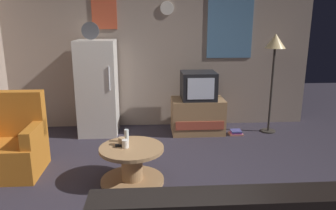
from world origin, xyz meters
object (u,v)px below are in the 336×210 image
object	(u,v)px
wine_glass	(127,136)
book_stack	(236,132)
crt_tv	(198,86)
mug_ceramic_white	(125,144)
standing_lamp	(275,49)
fridge	(98,88)
remote_control	(122,145)
tv_stand	(198,116)
armchair	(13,145)
mug_ceramic_tan	(122,141)
coffee_table	(132,165)

from	to	relation	value
wine_glass	book_stack	size ratio (longest dim) A/B	0.71
crt_tv	mug_ceramic_white	distance (m)	2.00
standing_lamp	fridge	bearing A→B (deg)	177.34
remote_control	fridge	bearing A→B (deg)	99.13
crt_tv	standing_lamp	size ratio (longest dim) A/B	0.34
mug_ceramic_white	remote_control	size ratio (longest dim) A/B	0.60
tv_stand	armchair	size ratio (longest dim) A/B	0.87
mug_ceramic_tan	book_stack	distance (m)	2.27
coffee_table	mug_ceramic_white	xyz separation A→B (m)	(-0.07, -0.01, 0.26)
wine_glass	book_stack	world-z (taller)	wine_glass
mug_ceramic_white	remote_control	xyz separation A→B (m)	(-0.04, 0.05, -0.03)
coffee_table	remote_control	size ratio (longest dim) A/B	4.80
tv_stand	crt_tv	world-z (taller)	crt_tv
fridge	mug_ceramic_white	size ratio (longest dim) A/B	19.67
wine_glass	mug_ceramic_tan	xyz separation A→B (m)	(-0.05, -0.10, -0.03)
crt_tv	remote_control	distance (m)	1.99
mug_ceramic_white	mug_ceramic_tan	xyz separation A→B (m)	(-0.05, 0.08, 0.00)
coffee_table	wine_glass	xyz separation A→B (m)	(-0.06, 0.16, 0.29)
standing_lamp	book_stack	world-z (taller)	standing_lamp
coffee_table	mug_ceramic_tan	bearing A→B (deg)	149.58
tv_stand	wine_glass	bearing A→B (deg)	-125.50
mug_ceramic_tan	remote_control	size ratio (longest dim) A/B	0.60
mug_ceramic_white	remote_control	distance (m)	0.07
standing_lamp	coffee_table	size ratio (longest dim) A/B	2.21
standing_lamp	book_stack	size ratio (longest dim) A/B	7.47
fridge	mug_ceramic_tan	size ratio (longest dim) A/B	19.67
fridge	wine_glass	size ratio (longest dim) A/B	11.80
standing_lamp	wine_glass	world-z (taller)	standing_lamp
crt_tv	tv_stand	bearing A→B (deg)	154.69
mug_ceramic_tan	tv_stand	bearing A→B (deg)	54.96
fridge	remote_control	xyz separation A→B (m)	(0.49, -1.70, -0.31)
book_stack	fridge	bearing A→B (deg)	173.76
coffee_table	crt_tv	bearing A→B (deg)	58.75
coffee_table	remote_control	bearing A→B (deg)	162.30
tv_stand	standing_lamp	xyz separation A→B (m)	(1.18, -0.05, 1.08)
standing_lamp	mug_ceramic_tan	size ratio (longest dim) A/B	17.67
tv_stand	coffee_table	world-z (taller)	tv_stand
tv_stand	remote_control	world-z (taller)	tv_stand
standing_lamp	mug_ceramic_white	world-z (taller)	standing_lamp
mug_ceramic_white	standing_lamp	bearing A→B (deg)	35.71
standing_lamp	armchair	xyz separation A→B (m)	(-3.62, -1.23, -1.02)
crt_tv	mug_ceramic_tan	world-z (taller)	crt_tv
mug_ceramic_white	remote_control	bearing A→B (deg)	131.75
standing_lamp	remote_control	xyz separation A→B (m)	(-2.29, -1.57, -0.92)
fridge	crt_tv	distance (m)	1.60
fridge	armchair	distance (m)	1.65
armchair	book_stack	world-z (taller)	armchair
remote_control	book_stack	distance (m)	2.28
crt_tv	mug_ceramic_white	world-z (taller)	crt_tv
standing_lamp	wine_glass	size ratio (longest dim) A/B	10.60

